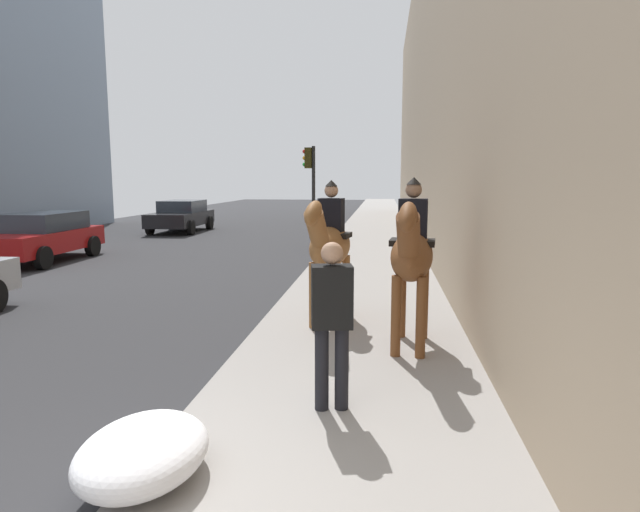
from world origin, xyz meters
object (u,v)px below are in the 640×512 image
at_px(pedestrian_greeting, 332,315).
at_px(traffic_light_near_curb, 311,180).
at_px(mounted_horse_near, 329,245).
at_px(mounted_horse_far, 412,254).
at_px(car_near_lane, 41,236).
at_px(car_mid_lane, 181,215).

distance_m(pedestrian_greeting, traffic_light_near_curb, 13.69).
relative_size(mounted_horse_near, mounted_horse_far, 0.98).
distance_m(mounted_horse_near, mounted_horse_far, 1.74).
bearing_deg(pedestrian_greeting, mounted_horse_near, -3.84).
xyz_separation_m(mounted_horse_near, car_near_lane, (6.26, 9.16, -0.63)).
relative_size(pedestrian_greeting, car_near_lane, 0.40).
xyz_separation_m(mounted_horse_far, car_near_lane, (7.49, 10.39, -0.66)).
height_order(car_near_lane, traffic_light_near_curb, traffic_light_near_curb).
bearing_deg(car_mid_lane, car_near_lane, -5.71).
relative_size(car_near_lane, car_mid_lane, 0.97).
bearing_deg(mounted_horse_near, mounted_horse_far, 54.03).
relative_size(car_mid_lane, traffic_light_near_curb, 1.23).
distance_m(pedestrian_greeting, car_near_lane, 13.50).
bearing_deg(car_near_lane, mounted_horse_far, 53.13).
relative_size(mounted_horse_near, traffic_light_near_curb, 0.65).
bearing_deg(mounted_horse_far, mounted_horse_near, -128.41).
xyz_separation_m(car_near_lane, car_mid_lane, (9.22, -0.78, -0.01)).
distance_m(car_mid_lane, traffic_light_near_curb, 8.73).
bearing_deg(traffic_light_near_curb, car_mid_lane, 51.71).
bearing_deg(traffic_light_near_curb, car_near_lane, 117.47).
bearing_deg(mounted_horse_far, car_near_lane, -119.32).
distance_m(mounted_horse_near, pedestrian_greeting, 3.35).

